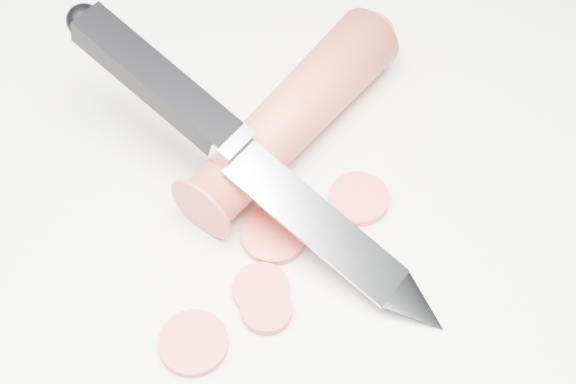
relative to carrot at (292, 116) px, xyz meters
name	(u,v)px	position (x,y,z in m)	size (l,w,h in m)	color
ground	(239,207)	(-0.05, -0.04, -0.02)	(2.40, 2.40, 0.00)	silver
carrot	(292,116)	(0.00, 0.00, 0.00)	(0.04, 0.04, 0.17)	#BA4026
carrot_slice_0	(274,235)	(-0.03, -0.07, -0.02)	(0.04, 0.04, 0.01)	#CB3F30
carrot_slice_1	(267,310)	(-0.05, -0.11, -0.02)	(0.03, 0.03, 0.01)	#CB3F30
carrot_slice_2	(261,289)	(-0.05, -0.10, -0.02)	(0.03, 0.03, 0.01)	#CB3F30
carrot_slice_3	(193,343)	(-0.10, -0.12, -0.02)	(0.04, 0.04, 0.01)	#CB3F30
carrot_slice_4	(359,199)	(0.02, -0.06, -0.02)	(0.04, 0.04, 0.01)	#CB3F30
kitchen_knife	(253,159)	(-0.04, -0.04, 0.02)	(0.18, 0.24, 0.09)	silver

